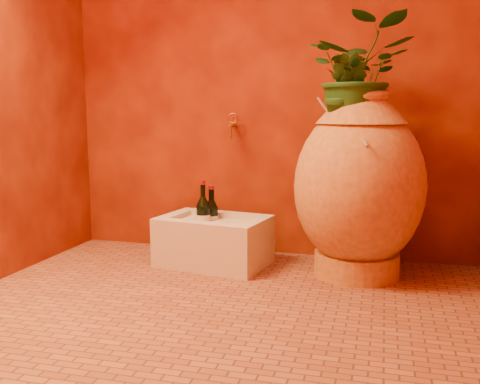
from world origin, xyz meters
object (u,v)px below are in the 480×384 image
(wine_bottle_c, at_px, (211,218))
(wall_tap, at_px, (232,125))
(wine_bottle_a, at_px, (212,218))
(amphora, at_px, (359,186))
(stone_basin, at_px, (214,242))
(wine_bottle_b, at_px, (203,217))

(wine_bottle_c, xyz_separation_m, wall_tap, (0.07, 0.21, 0.54))
(wine_bottle_a, relative_size, wall_tap, 1.93)
(amphora, bearing_deg, stone_basin, -179.49)
(wine_bottle_c, bearing_deg, wall_tap, 71.54)
(stone_basin, height_order, wine_bottle_c, wine_bottle_c)
(stone_basin, bearing_deg, wall_tap, 83.49)
(wine_bottle_b, xyz_separation_m, wine_bottle_c, (0.03, 0.06, -0.01))
(wine_bottle_c, bearing_deg, stone_basin, -60.13)
(amphora, relative_size, stone_basin, 1.50)
(stone_basin, bearing_deg, amphora, 0.51)
(wine_bottle_b, bearing_deg, stone_basin, -9.08)
(amphora, height_order, stone_basin, amphora)
(wine_bottle_c, height_order, wall_tap, wall_tap)
(wine_bottle_a, bearing_deg, wine_bottle_c, -120.41)
(amphora, bearing_deg, wall_tap, 160.67)
(stone_basin, relative_size, wine_bottle_c, 2.19)
(stone_basin, distance_m, wine_bottle_b, 0.16)
(amphora, xyz_separation_m, wine_bottle_a, (-0.84, 0.07, -0.23))
(wall_tap, bearing_deg, amphora, -19.33)
(amphora, relative_size, wine_bottle_b, 2.93)
(wall_tap, bearing_deg, wine_bottle_b, -110.26)
(amphora, distance_m, wall_tap, 0.88)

